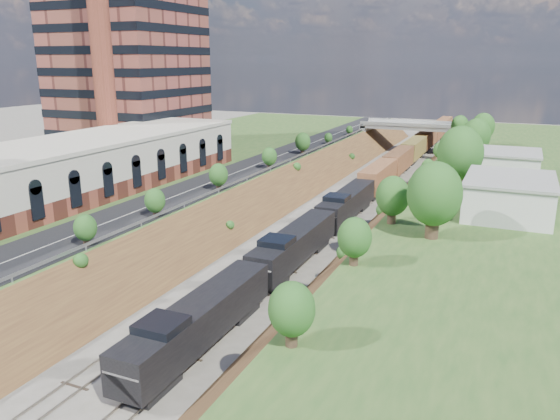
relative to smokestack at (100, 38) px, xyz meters
The scene contains 15 objects.
platform_left 23.05m from the smokestack, 53.13° to the left, with size 44.00×180.00×5.00m, color #2F5322.
embankment_left 35.58m from the smokestack, ahead, with size 7.07×180.00×7.07m, color olive.
embankment_right 53.39m from the smokestack, ahead, with size 7.07×180.00×7.07m, color olive.
rail_left_track 41.86m from the smokestack, ahead, with size 1.58×180.00×0.18m, color gray.
rail_right_track 46.11m from the smokestack, ahead, with size 1.58×180.00×0.18m, color gray.
road 28.88m from the smokestack, 11.04° to the left, with size 8.00×180.00×0.10m, color black.
guardrail 31.59m from the smokestack, ahead, with size 0.10×171.00×0.70m.
commercial_building 25.69m from the smokestack, 66.04° to the right, with size 14.30×62.30×7.00m.
smokestack is the anchor object (origin of this frame).
overpass 77.82m from the smokestack, 61.39° to the left, with size 24.50×8.30×7.40m.
white_building_near 62.29m from the smokestack, ahead, with size 9.00×12.00×4.00m, color silver.
white_building_far 64.31m from the smokestack, 16.97° to the left, with size 8.00×10.00×3.60m, color silver.
tree_right_large 57.52m from the smokestack, 16.80° to the right, with size 5.25×5.25×7.61m.
tree_left_crest 46.95m from the smokestack, 56.09° to the right, with size 2.45×2.45×3.55m.
freight_train 57.73m from the smokestack, 43.52° to the left, with size 3.10×157.77×4.62m.
Camera 1 is at (23.80, -12.45, 21.89)m, focal length 35.00 mm.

